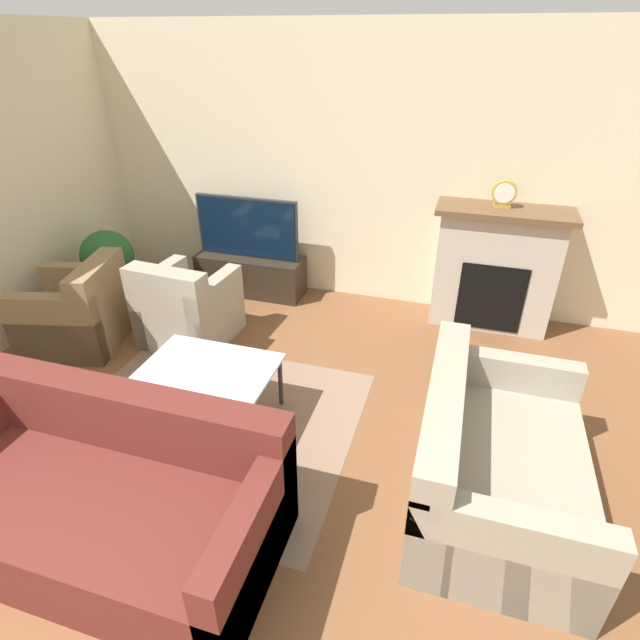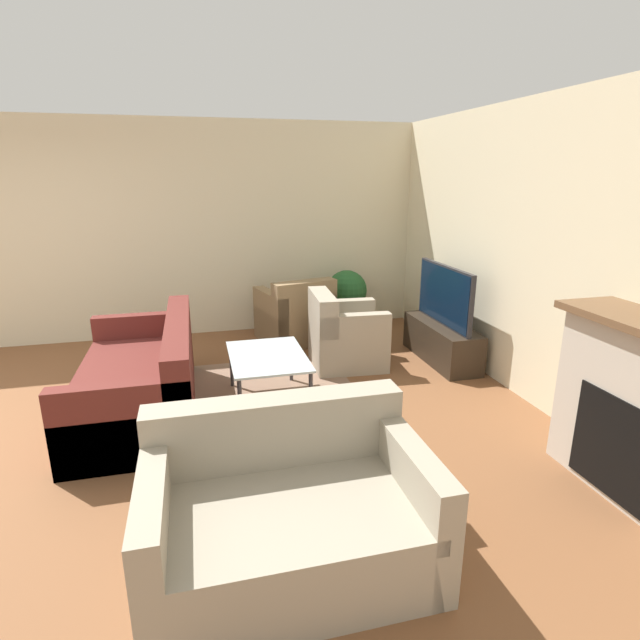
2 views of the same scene
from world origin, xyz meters
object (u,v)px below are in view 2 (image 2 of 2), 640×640
couch_loveseat (288,515)px  potted_plant (347,293)px  tv (445,295)px  armchair_by_window (296,318)px  coffee_table (268,360)px  couch_sectional (143,382)px  armchair_accent (344,338)px

couch_loveseat → potted_plant: 4.14m
tv → armchair_by_window: tv is taller
coffee_table → couch_sectional: bearing=-93.4°
couch_sectional → coffee_table: couch_sectional is taller
tv → couch_sectional: (0.52, -3.16, -0.48)m
couch_sectional → armchair_accent: same height
tv → couch_loveseat: size_ratio=0.77×
armchair_by_window → potted_plant: (-0.15, 0.72, 0.24)m
couch_loveseat → armchair_accent: 2.98m
couch_sectional → couch_loveseat: 2.26m
couch_loveseat → coffee_table: size_ratio=1.55×
couch_sectional → armchair_by_window: bearing=133.5°
armchair_accent → tv: bearing=-93.9°
armchair_accent → armchair_by_window: bearing=24.7°
couch_sectional → potted_plant: bearing=126.2°
tv → couch_loveseat: bearing=-41.0°
tv → couch_sectional: 3.24m
couch_sectional → armchair_accent: bearing=108.2°
armchair_by_window → potted_plant: size_ratio=1.15×
armchair_accent → couch_sectional: bearing=112.2°
armchair_by_window → armchair_accent: 1.00m
armchair_by_window → armchair_accent: same height
armchair_accent → coffee_table: armchair_accent is taller
armchair_by_window → armchair_accent: bearing=96.8°
couch_loveseat → coffee_table: (-2.00, 0.19, 0.13)m
tv → couch_sectional: size_ratio=0.58×
couch_loveseat → potted_plant: size_ratio=1.76×
couch_sectional → armchair_accent: (-0.68, 2.06, 0.02)m
couch_loveseat → tv: bearing=49.0°
couch_sectional → armchair_by_window: size_ratio=2.03×
couch_sectional → tv: bearing=99.4°
armchair_by_window → couch_sectional: bearing=29.5°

